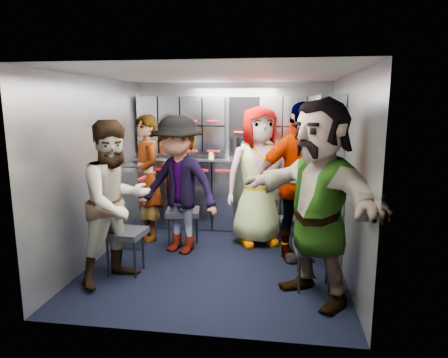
# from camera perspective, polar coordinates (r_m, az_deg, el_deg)

# --- Properties ---
(floor) EXTENTS (3.00, 3.00, 0.00)m
(floor) POSITION_cam_1_polar(r_m,az_deg,el_deg) (4.72, -1.03, -11.69)
(floor) COLOR black
(floor) RESTS_ON ground
(wall_back) EXTENTS (2.80, 0.04, 2.10)m
(wall_back) POSITION_cam_1_polar(r_m,az_deg,el_deg) (5.89, 1.29, 3.43)
(wall_back) COLOR gray
(wall_back) RESTS_ON ground
(wall_left) EXTENTS (0.04, 3.00, 2.10)m
(wall_left) POSITION_cam_1_polar(r_m,az_deg,el_deg) (4.85, -17.63, 1.35)
(wall_left) COLOR gray
(wall_left) RESTS_ON ground
(wall_right) EXTENTS (0.04, 3.00, 2.10)m
(wall_right) POSITION_cam_1_polar(r_m,az_deg,el_deg) (4.42, 17.13, 0.51)
(wall_right) COLOR gray
(wall_right) RESTS_ON ground
(ceiling) EXTENTS (2.80, 3.00, 0.02)m
(ceiling) POSITION_cam_1_polar(r_m,az_deg,el_deg) (4.37, -1.13, 14.68)
(ceiling) COLOR silver
(ceiling) RESTS_ON wall_back
(cart_bank_back) EXTENTS (2.68, 0.38, 0.99)m
(cart_bank_back) POSITION_cam_1_polar(r_m,az_deg,el_deg) (5.79, 1.01, -2.30)
(cart_bank_back) COLOR #A1A7B1
(cart_bank_back) RESTS_ON ground
(cart_bank_left) EXTENTS (0.38, 0.76, 0.99)m
(cart_bank_left) POSITION_cam_1_polar(r_m,az_deg,el_deg) (5.38, -12.70, -3.56)
(cart_bank_left) COLOR #A1A7B1
(cart_bank_left) RESTS_ON ground
(counter) EXTENTS (2.68, 0.42, 0.03)m
(counter) POSITION_cam_1_polar(r_m,az_deg,el_deg) (5.69, 1.03, 2.81)
(counter) COLOR silver
(counter) RESTS_ON cart_bank_back
(locker_bank_back) EXTENTS (2.68, 0.28, 0.82)m
(locker_bank_back) POSITION_cam_1_polar(r_m,az_deg,el_deg) (5.71, 1.12, 7.62)
(locker_bank_back) COLOR #A1A7B1
(locker_bank_back) RESTS_ON wall_back
(locker_bank_right) EXTENTS (0.28, 1.00, 0.82)m
(locker_bank_right) POSITION_cam_1_polar(r_m,az_deg,el_deg) (5.04, 14.51, 6.88)
(locker_bank_right) COLOR #A1A7B1
(locker_bank_right) RESTS_ON wall_right
(right_cabinet) EXTENTS (0.28, 1.20, 1.00)m
(right_cabinet) POSITION_cam_1_polar(r_m,az_deg,el_deg) (5.10, 14.11, -4.35)
(right_cabinet) COLOR #A1A7B1
(right_cabinet) RESTS_ON ground
(coffee_niche) EXTENTS (0.46, 0.16, 0.84)m
(coffee_niche) POSITION_cam_1_polar(r_m,az_deg,el_deg) (5.75, 2.99, 7.43)
(coffee_niche) COLOR black
(coffee_niche) RESTS_ON wall_back
(red_latch_strip) EXTENTS (2.60, 0.02, 0.03)m
(red_latch_strip) POSITION_cam_1_polar(r_m,az_deg,el_deg) (5.52, 0.76, 1.14)
(red_latch_strip) COLOR #A70E10
(red_latch_strip) RESTS_ON cart_bank_back
(jump_seat_near_left) EXTENTS (0.43, 0.41, 0.48)m
(jump_seat_near_left) POSITION_cam_1_polar(r_m,az_deg,el_deg) (4.41, -13.96, -7.79)
(jump_seat_near_left) COLOR black
(jump_seat_near_left) RESTS_ON ground
(jump_seat_mid_left) EXTENTS (0.47, 0.45, 0.48)m
(jump_seat_mid_left) POSITION_cam_1_polar(r_m,az_deg,el_deg) (5.09, -5.90, -4.98)
(jump_seat_mid_left) COLOR black
(jump_seat_mid_left) RESTS_ON ground
(jump_seat_center) EXTENTS (0.48, 0.47, 0.45)m
(jump_seat_center) POSITION_cam_1_polar(r_m,az_deg,el_deg) (5.39, 4.97, -4.37)
(jump_seat_center) COLOR black
(jump_seat_center) RESTS_ON ground
(jump_seat_mid_right) EXTENTS (0.42, 0.41, 0.42)m
(jump_seat_mid_right) POSITION_cam_1_polar(r_m,az_deg,el_deg) (4.96, 10.23, -6.14)
(jump_seat_mid_right) COLOR black
(jump_seat_mid_right) RESTS_ON ground
(jump_seat_near_right) EXTENTS (0.41, 0.39, 0.45)m
(jump_seat_near_right) POSITION_cam_1_polar(r_m,az_deg,el_deg) (4.03, 12.78, -9.87)
(jump_seat_near_right) COLOR black
(jump_seat_near_right) RESTS_ON ground
(attendant_standing) EXTENTS (0.68, 0.72, 1.66)m
(attendant_standing) POSITION_cam_1_polar(r_m,az_deg,el_deg) (5.36, -11.05, 0.11)
(attendant_standing) COLOR black
(attendant_standing) RESTS_ON ground
(attendant_arc_a) EXTENTS (0.95, 1.01, 1.65)m
(attendant_arc_a) POSITION_cam_1_polar(r_m,az_deg,el_deg) (4.14, -15.14, -3.25)
(attendant_arc_a) COLOR black
(attendant_arc_a) RESTS_ON ground
(attendant_arc_b) EXTENTS (1.22, 0.95, 1.66)m
(attendant_arc_b) POSITION_cam_1_polar(r_m,az_deg,el_deg) (4.82, -6.51, -0.90)
(attendant_arc_b) COLOR black
(attendant_arc_b) RESTS_ON ground
(attendant_arc_c) EXTENTS (1.01, 0.85, 1.77)m
(attendant_arc_c) POSITION_cam_1_polar(r_m,az_deg,el_deg) (5.11, 4.93, 0.38)
(attendant_arc_c) COLOR black
(attendant_arc_c) RESTS_ON ground
(attendant_arc_d) EXTENTS (1.16, 0.80, 1.82)m
(attendant_arc_d) POSITION_cam_1_polar(r_m,az_deg,el_deg) (4.66, 10.52, -0.43)
(attendant_arc_d) COLOR black
(attendant_arc_d) RESTS_ON ground
(attendant_arc_e) EXTENTS (1.52, 1.68, 1.86)m
(attendant_arc_e) POSITION_cam_1_polar(r_m,az_deg,el_deg) (3.70, 13.33, -3.11)
(attendant_arc_e) COLOR black
(attendant_arc_e) RESTS_ON ground
(bottle_left) EXTENTS (0.06, 0.06, 0.25)m
(bottle_left) POSITION_cam_1_polar(r_m,az_deg,el_deg) (5.75, -5.94, 4.25)
(bottle_left) COLOR white
(bottle_left) RESTS_ON counter
(bottle_mid) EXTENTS (0.06, 0.06, 0.23)m
(bottle_mid) POSITION_cam_1_polar(r_m,az_deg,el_deg) (5.61, 2.74, 4.02)
(bottle_mid) COLOR white
(bottle_mid) RESTS_ON counter
(bottle_right) EXTENTS (0.07, 0.07, 0.25)m
(bottle_right) POSITION_cam_1_polar(r_m,az_deg,el_deg) (5.58, 7.73, 4.01)
(bottle_right) COLOR white
(bottle_right) RESTS_ON counter
(cup_left) EXTENTS (0.08, 0.08, 0.11)m
(cup_left) POSITION_cam_1_polar(r_m,az_deg,el_deg) (5.67, -1.82, 3.47)
(cup_left) COLOR #C7B58C
(cup_left) RESTS_ON counter
(cup_right) EXTENTS (0.08, 0.08, 0.09)m
(cup_right) POSITION_cam_1_polar(r_m,az_deg,el_deg) (5.58, 6.28, 3.23)
(cup_right) COLOR #C7B58C
(cup_right) RESTS_ON counter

